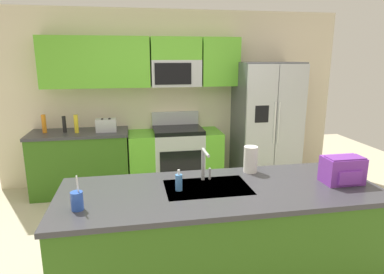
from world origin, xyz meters
TOP-DOWN VIEW (x-y plane):
  - ground_plane at (0.00, 0.00)m, footprint 9.00×9.00m
  - kitchen_wall_unit at (-0.14, 2.08)m, footprint 5.20×0.43m
  - back_counter at (-1.39, 1.80)m, footprint 1.36×0.63m
  - range_oven at (-0.02, 1.80)m, footprint 1.36×0.61m
  - refrigerator at (1.37, 1.73)m, footprint 0.90×0.76m
  - island_counter at (0.03, -0.56)m, footprint 2.57×0.95m
  - toaster at (-1.00, 1.75)m, footprint 0.28×0.16m
  - pepper_mill at (-1.57, 1.80)m, footprint 0.05×0.05m
  - bottle_yellow at (-1.40, 1.74)m, footprint 0.06×0.06m
  - bottle_orange at (-1.84, 1.82)m, footprint 0.06×0.06m
  - sink_faucet at (-0.06, -0.36)m, footprint 0.08×0.21m
  - drink_cup_blue at (-1.04, -0.74)m, footprint 0.08×0.08m
  - soap_dispenser at (-0.30, -0.53)m, footprint 0.06×0.06m
  - paper_towel_roll at (0.40, -0.22)m, footprint 0.12×0.12m
  - backpack at (1.06, -0.61)m, footprint 0.32×0.22m

SIDE VIEW (x-z plane):
  - ground_plane at x=0.00m, z-range 0.00..0.00m
  - range_oven at x=-0.02m, z-range -0.11..0.99m
  - back_counter at x=-1.39m, z-range 0.00..0.90m
  - island_counter at x=0.03m, z-range 0.00..0.90m
  - refrigerator at x=1.37m, z-range 0.00..1.85m
  - drink_cup_blue at x=-1.04m, z-range 0.84..1.09m
  - soap_dispenser at x=-0.30m, z-range 0.88..1.05m
  - toaster at x=-1.00m, z-range 0.90..1.08m
  - pepper_mill at x=-1.57m, z-range 0.90..1.13m
  - backpack at x=1.06m, z-range 0.90..1.13m
  - paper_towel_roll at x=0.40m, z-range 0.90..1.14m
  - bottle_yellow at x=-1.40m, z-range 0.90..1.15m
  - bottle_orange at x=-1.84m, z-range 0.90..1.15m
  - sink_faucet at x=-0.06m, z-range 0.93..1.21m
  - kitchen_wall_unit at x=-0.14m, z-range 0.17..2.77m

